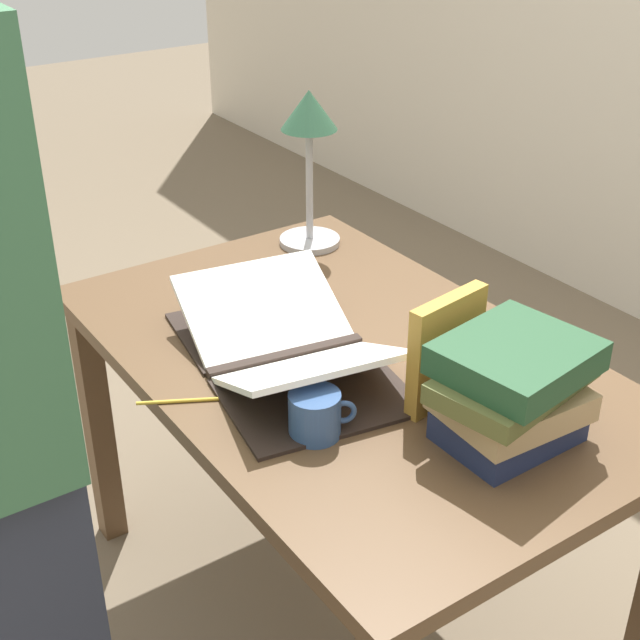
{
  "coord_description": "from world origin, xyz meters",
  "views": [
    {
      "loc": [
        1.25,
        -0.92,
        1.66
      ],
      "look_at": [
        -0.03,
        -0.05,
        0.81
      ],
      "focal_mm": 50.0,
      "sensor_mm": 36.0,
      "label": 1
    }
  ],
  "objects": [
    {
      "name": "ground_plane",
      "position": [
        0.0,
        0.0,
        0.0
      ],
      "size": [
        12.0,
        12.0,
        0.0
      ],
      "primitive_type": "plane",
      "color": "#70604C"
    },
    {
      "name": "reading_desk",
      "position": [
        0.0,
        0.0,
        0.63
      ],
      "size": [
        1.25,
        0.79,
        0.73
      ],
      "color": "brown",
      "rests_on": "ground_plane"
    },
    {
      "name": "open_book",
      "position": [
        -0.04,
        -0.12,
        0.76
      ],
      "size": [
        0.61,
        0.43,
        0.12
      ],
      "rotation": [
        0.0,
        0.0,
        -0.17
      ],
      "color": "black",
      "rests_on": "reading_desk"
    },
    {
      "name": "book_stack_tall",
      "position": [
        0.39,
        0.06,
        0.83
      ],
      "size": [
        0.24,
        0.31,
        0.19
      ],
      "color": "#1E284C",
      "rests_on": "reading_desk"
    },
    {
      "name": "book_standing_upright",
      "position": [
        0.24,
        0.05,
        0.83
      ],
      "size": [
        0.06,
        0.18,
        0.22
      ],
      "rotation": [
        0.0,
        0.0,
        0.15
      ],
      "color": "#BC8933",
      "rests_on": "reading_desk"
    },
    {
      "name": "reading_lamp",
      "position": [
        -0.5,
        0.24,
        1.01
      ],
      "size": [
        0.15,
        0.15,
        0.39
      ],
      "color": "#ADADB2",
      "rests_on": "reading_desk"
    },
    {
      "name": "coffee_mug",
      "position": [
        0.19,
        -0.21,
        0.77
      ],
      "size": [
        0.09,
        0.12,
        0.08
      ],
      "rotation": [
        0.0,
        0.0,
        1.12
      ],
      "color": "#335184",
      "rests_on": "reading_desk"
    },
    {
      "name": "pencil",
      "position": [
        -0.03,
        -0.35,
        0.73
      ],
      "size": [
        0.09,
        0.16,
        0.01
      ],
      "rotation": [
        0.0,
        0.0,
        -0.5
      ],
      "color": "gold",
      "rests_on": "reading_desk"
    }
  ]
}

